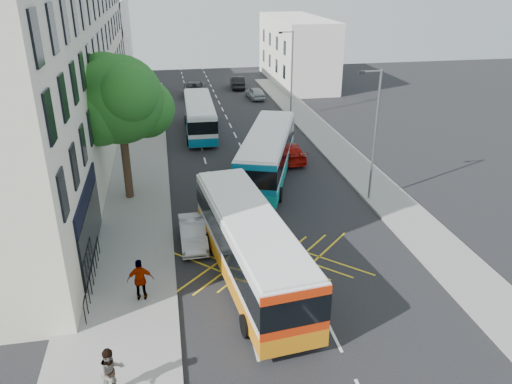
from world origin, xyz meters
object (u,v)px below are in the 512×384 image
red_hatchback (289,152)px  bus_far (200,116)px  distant_car_silver (255,93)px  distant_car_dark (238,82)px  pedestrian_far (141,280)px  pedestrian_near (112,373)px  bus_mid (267,154)px  lamp_far (291,69)px  bus_near (250,246)px  distant_car_grey (195,89)px  street_tree (119,101)px  parked_car_silver (193,233)px  lamp_near (374,130)px

red_hatchback → bus_far: bearing=-56.2°
bus_far → distant_car_silver: 13.76m
red_hatchback → distant_car_dark: size_ratio=1.03×
distant_car_dark → pedestrian_far: pedestrian_far is taller
pedestrian_near → bus_mid: bearing=34.2°
lamp_far → distant_car_dark: size_ratio=1.81×
bus_far → bus_near: bearing=-87.5°
lamp_far → distant_car_grey: bearing=128.5°
bus_near → bus_mid: bus_near is taller
street_tree → distant_car_grey: (6.13, 27.80, -5.55)m
bus_near → bus_far: 23.46m
bus_far → pedestrian_far: (-4.55, -24.41, -0.40)m
bus_near → distant_car_dark: 41.40m
distant_car_dark → red_hatchback: bearing=94.3°
street_tree → lamp_far: bearing=49.2°
distant_car_dark → pedestrian_near: size_ratio=2.35×
bus_near → distant_car_silver: bearing=72.7°
parked_car_silver → pedestrian_near: 10.52m
bus_mid → pedestrian_near: size_ratio=6.30×
street_tree → distant_car_dark: size_ratio=1.99×
bus_far → pedestrian_near: (-5.37, -29.72, -0.43)m
pedestrian_far → distant_car_dark: bearing=-101.7°
street_tree → distant_car_dark: bearing=69.4°
lamp_far → distant_car_dark: 14.68m
lamp_far → bus_near: (-8.75, -27.19, -2.89)m
red_hatchback → bus_near: bearing=67.3°
bus_far → red_hatchback: (6.04, -8.27, -0.86)m
bus_near → parked_car_silver: (-2.41, 3.70, -1.09)m
bus_far → distant_car_dark: (6.04, 17.55, -0.79)m
red_hatchback → pedestrian_far: (-10.59, -16.14, 0.46)m
bus_mid → parked_car_silver: bearing=-104.9°
red_hatchback → pedestrian_far: bearing=54.4°
street_tree → distant_car_grey: size_ratio=1.64×
bus_mid → distant_car_dark: 29.05m
bus_far → distant_car_silver: bus_far is taller
distant_car_grey → distant_car_dark: 6.26m
street_tree → pedestrian_near: 17.23m
parked_car_silver → red_hatchback: size_ratio=0.84×
lamp_near → red_hatchback: size_ratio=1.75×
street_tree → distant_car_grey: 29.00m
distant_car_grey → bus_mid: bearing=-77.9°
bus_near → distant_car_dark: size_ratio=2.68×
lamp_far → bus_far: lamp_far is taller
street_tree → bus_mid: 10.51m
lamp_near → bus_near: 11.69m
street_tree → red_hatchback: bearing=23.4°
red_hatchback → distant_car_silver: bearing=-95.6°
distant_car_grey → pedestrian_near: (-5.94, -44.22, 0.35)m
bus_near → pedestrian_far: (-4.94, -0.96, -0.60)m
lamp_far → parked_car_silver: (-11.16, -23.49, -3.98)m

